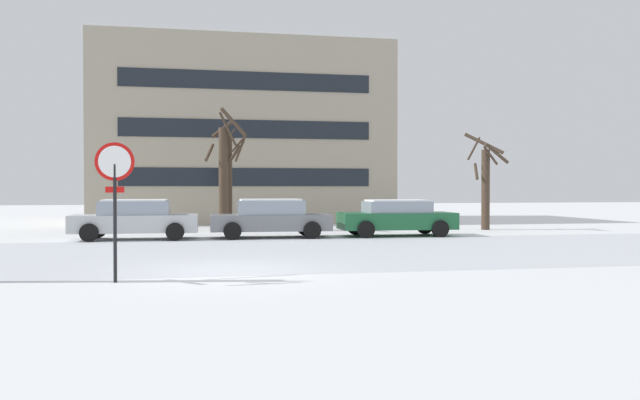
# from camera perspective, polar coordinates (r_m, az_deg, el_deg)

# --- Properties ---
(ground_plane) EXTENTS (120.00, 120.00, 0.00)m
(ground_plane) POSITION_cam_1_polar(r_m,az_deg,el_deg) (15.39, -7.75, -5.94)
(ground_plane) COLOR white
(road_surface) EXTENTS (80.00, 9.91, 0.00)m
(road_surface) POSITION_cam_1_polar(r_m,az_deg,el_deg) (19.31, -8.52, -4.51)
(road_surface) COLOR silver
(road_surface) RESTS_ON ground
(stop_sign) EXTENTS (0.76, 0.09, 2.76)m
(stop_sign) POSITION_cam_1_polar(r_m,az_deg,el_deg) (13.86, -16.95, 1.29)
(stop_sign) COLOR black
(stop_sign) RESTS_ON ground
(parked_car_silver) EXTENTS (4.50, 2.10, 1.44)m
(parked_car_silver) POSITION_cam_1_polar(r_m,az_deg,el_deg) (25.12, -15.36, -1.56)
(parked_car_silver) COLOR silver
(parked_car_silver) RESTS_ON ground
(parked_car_gray) EXTENTS (4.49, 2.10, 1.44)m
(parked_car_gray) POSITION_cam_1_polar(r_m,az_deg,el_deg) (25.21, -4.21, -1.52)
(parked_car_gray) COLOR slate
(parked_car_gray) RESTS_ON ground
(parked_car_green) EXTENTS (4.47, 2.17, 1.40)m
(parked_car_green) POSITION_cam_1_polar(r_m,az_deg,el_deg) (26.18, 6.49, -1.46)
(parked_car_green) COLOR #1E6038
(parked_car_green) RESTS_ON ground
(tree_far_right) EXTENTS (1.22, 1.15, 4.48)m
(tree_far_right) POSITION_cam_1_polar(r_m,az_deg,el_deg) (29.65, -7.59, 1.83)
(tree_far_right) COLOR #423326
(tree_far_right) RESTS_ON ground
(tree_far_left) EXTENTS (2.07, 2.04, 4.25)m
(tree_far_left) POSITION_cam_1_polar(r_m,az_deg,el_deg) (30.61, 13.82, 1.45)
(tree_far_left) COLOR #423326
(tree_far_left) RESTS_ON ground
(tree_far_mid) EXTENTS (1.83, 1.83, 5.20)m
(tree_far_mid) POSITION_cam_1_polar(r_m,az_deg,el_deg) (29.09, -8.15, 2.37)
(tree_far_mid) COLOR #423326
(tree_far_mid) RESTS_ON ground
(building_far_left) EXTENTS (15.51, 9.48, 9.63)m
(building_far_left) POSITION_cam_1_polar(r_m,az_deg,el_deg) (38.42, -6.79, 5.46)
(building_far_left) COLOR #9E937F
(building_far_left) RESTS_ON ground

